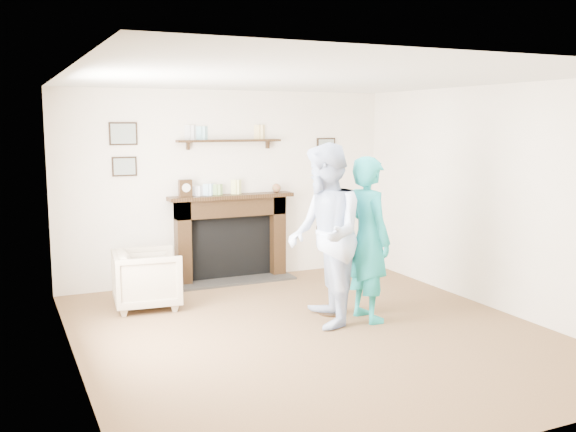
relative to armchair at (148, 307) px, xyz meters
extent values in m
plane|color=brown|center=(1.31, -1.58, 0.00)|extent=(5.00, 5.00, 0.00)
cube|color=silver|center=(1.31, 0.92, 1.25)|extent=(4.50, 0.04, 2.50)
cube|color=silver|center=(-0.94, -1.58, 1.25)|extent=(0.04, 5.00, 2.50)
cube|color=silver|center=(3.56, -1.58, 1.25)|extent=(0.04, 5.00, 2.50)
cube|color=silver|center=(1.31, -1.58, 2.50)|extent=(4.50, 5.00, 0.04)
cube|color=black|center=(0.65, 0.82, 0.55)|extent=(0.18, 0.20, 1.10)
cube|color=black|center=(1.97, 0.82, 0.55)|extent=(0.18, 0.20, 1.10)
cube|color=black|center=(1.31, 0.82, 0.98)|extent=(1.50, 0.20, 0.24)
cube|color=black|center=(1.31, 0.89, 0.43)|extent=(1.14, 0.06, 0.86)
cube|color=#2C2927|center=(1.31, 0.70, 0.01)|extent=(1.60, 0.44, 0.03)
cube|color=black|center=(1.31, 0.79, 1.12)|extent=(1.68, 0.26, 0.05)
cube|color=black|center=(1.31, 0.84, 1.85)|extent=(1.40, 0.15, 0.03)
cube|color=black|center=(-0.04, 0.90, 1.95)|extent=(0.34, 0.03, 0.28)
cube|color=black|center=(-0.04, 0.90, 1.55)|extent=(0.30, 0.03, 0.24)
cube|color=black|center=(2.76, 0.90, 1.70)|extent=(0.28, 0.03, 0.34)
cube|color=black|center=(0.69, 0.79, 1.26)|extent=(0.16, 0.09, 0.22)
cylinder|color=beige|center=(0.69, 0.74, 1.27)|extent=(0.11, 0.01, 0.11)
sphere|color=green|center=(1.95, 0.79, 1.21)|extent=(0.12, 0.12, 0.12)
imported|color=tan|center=(0.00, 0.00, 0.00)|extent=(0.80, 0.78, 0.66)
imported|color=#CBE5FE|center=(1.54, -1.38, 0.00)|extent=(0.95, 1.08, 1.89)
imported|color=#1FB195|center=(2.04, -1.42, 0.00)|extent=(0.45, 0.66, 1.74)
cylinder|color=black|center=(1.79, -1.09, 0.01)|extent=(0.29, 0.29, 0.02)
cylinder|color=black|center=(1.79, -1.09, 0.48)|extent=(0.06, 0.06, 0.92)
cylinder|color=black|center=(1.79, -1.09, 0.96)|extent=(0.35, 0.35, 0.03)
cylinder|color=silver|center=(1.79, -1.09, 0.98)|extent=(0.24, 0.24, 0.01)
cylinder|color=white|center=(1.79, -1.09, 1.02)|extent=(0.18, 0.18, 0.07)
cylinder|color=beige|center=(1.79, -1.09, 1.07)|extent=(0.01, 0.01, 0.05)
sphere|color=orange|center=(1.79, -1.09, 1.11)|extent=(0.02, 0.02, 0.02)
camera|label=1|loc=(-1.50, -7.10, 2.09)|focal=40.00mm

